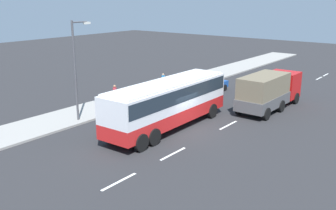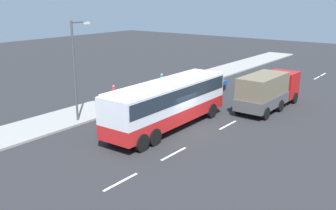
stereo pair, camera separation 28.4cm
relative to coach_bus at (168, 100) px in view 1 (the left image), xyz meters
The scene contains 9 objects.
ground_plane 2.42m from the coach_bus, 69.01° to the right, with size 120.00×120.00×0.00m, color #28282B.
sidewalk_curb 7.71m from the coach_bus, 86.55° to the left, with size 80.00×4.00×0.15m, color gray.
lane_centreline 7.88m from the coach_bus, 23.73° to the right, with size 43.12×0.16×0.01m.
coach_bus is the anchor object (origin of this frame).
cargo_truck 9.56m from the coach_bus, 22.15° to the right, with size 7.73×2.67×3.00m.
car_blue_saloon 11.32m from the coach_bus, 17.73° to the left, with size 4.48×2.19×1.45m.
pedestrian_near_curb 11.61m from the coach_bus, 40.16° to the left, with size 0.32×0.32×1.51m.
pedestrian_at_crossing 7.40m from the coach_bus, 75.57° to the left, with size 0.32×0.32×1.66m.
street_lamp 7.11m from the coach_bus, 114.01° to the left, with size 1.66×0.24×7.22m.
Camera 1 is at (-20.67, -14.50, 8.90)m, focal length 40.99 mm.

